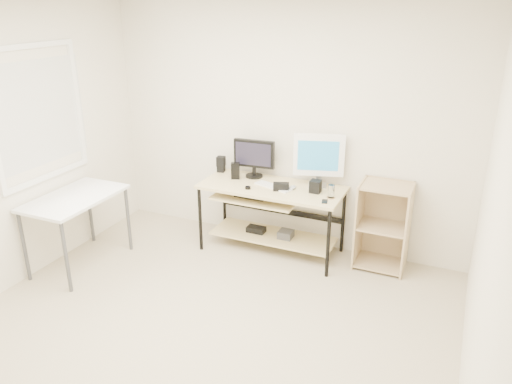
{
  "coord_description": "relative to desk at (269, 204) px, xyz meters",
  "views": [
    {
      "loc": [
        1.8,
        -2.86,
        2.59
      ],
      "look_at": [
        -0.02,
        1.3,
        0.81
      ],
      "focal_mm": 35.0,
      "sensor_mm": 36.0,
      "label": 1
    }
  ],
  "objects": [
    {
      "name": "side_table",
      "position": [
        -1.65,
        -1.06,
        0.13
      ],
      "size": [
        0.6,
        1.0,
        0.75
      ],
      "color": "white",
      "rests_on": "ground"
    },
    {
      "name": "center_speaker",
      "position": [
        0.16,
        -0.08,
        0.25
      ],
      "size": [
        0.18,
        0.12,
        0.08
      ],
      "primitive_type": "cube",
      "rotation": [
        0.0,
        0.0,
        0.34
      ],
      "color": "black",
      "rests_on": "desk"
    },
    {
      "name": "drinking_glass",
      "position": [
        0.68,
        -0.07,
        0.28
      ],
      "size": [
        0.07,
        0.07,
        0.13
      ],
      "primitive_type": "cylinder",
      "rotation": [
        0.0,
        0.0,
        0.01
      ],
      "color": "white",
      "rests_on": "coaster"
    },
    {
      "name": "volume_puck",
      "position": [
        -0.17,
        -0.18,
        0.22
      ],
      "size": [
        0.07,
        0.07,
        0.02
      ],
      "primitive_type": "cylinder",
      "rotation": [
        0.0,
        0.0,
        -0.27
      ],
      "color": "black",
      "rests_on": "desk"
    },
    {
      "name": "white_imac",
      "position": [
        0.46,
        0.19,
        0.53
      ],
      "size": [
        0.51,
        0.19,
        0.55
      ],
      "rotation": [
        0.0,
        0.0,
        0.28
      ],
      "color": "silver",
      "rests_on": "desk"
    },
    {
      "name": "speaker_left",
      "position": [
        -0.67,
        0.2,
        0.3
      ],
      "size": [
        0.1,
        0.1,
        0.18
      ],
      "rotation": [
        0.0,
        0.0,
        0.17
      ],
      "color": "black",
      "rests_on": "desk"
    },
    {
      "name": "desk",
      "position": [
        0.0,
        0.0,
        0.0
      ],
      "size": [
        1.5,
        0.65,
        0.75
      ],
      "color": "beige",
      "rests_on": "ground"
    },
    {
      "name": "black_monitor",
      "position": [
        -0.26,
        0.19,
        0.45
      ],
      "size": [
        0.46,
        0.19,
        0.42
      ],
      "rotation": [
        0.0,
        0.0,
        0.07
      ],
      "color": "black",
      "rests_on": "desk"
    },
    {
      "name": "speaker_right",
      "position": [
        0.49,
        0.01,
        0.28
      ],
      "size": [
        0.11,
        0.11,
        0.13
      ],
      "primitive_type": "cube",
      "rotation": [
        0.0,
        0.0,
        0.0
      ],
      "color": "black",
      "rests_on": "desk"
    },
    {
      "name": "shelf_unit",
      "position": [
        1.18,
        0.16,
        -0.09
      ],
      "size": [
        0.5,
        0.4,
        0.9
      ],
      "color": "tan",
      "rests_on": "ground"
    },
    {
      "name": "smartphone",
      "position": [
        0.65,
        -0.19,
        0.22
      ],
      "size": [
        0.08,
        0.11,
        0.01
      ],
      "primitive_type": "cube",
      "rotation": [
        0.0,
        0.0,
        0.23
      ],
      "color": "black",
      "rests_on": "desk"
    },
    {
      "name": "keyboard",
      "position": [
        0.05,
        -0.03,
        0.22
      ],
      "size": [
        0.44,
        0.24,
        0.01
      ],
      "primitive_type": "cube",
      "rotation": [
        0.0,
        0.0,
        -0.32
      ],
      "color": "white",
      "rests_on": "desk"
    },
    {
      "name": "mouse",
      "position": [
        0.25,
        0.0,
        0.23
      ],
      "size": [
        0.08,
        0.12,
        0.04
      ],
      "primitive_type": "ellipsoid",
      "rotation": [
        0.0,
        0.0,
        -0.17
      ],
      "color": "#B3B3B8",
      "rests_on": "desk"
    },
    {
      "name": "coaster",
      "position": [
        0.68,
        -0.07,
        0.21
      ],
      "size": [
        0.08,
        0.08,
        0.01
      ],
      "primitive_type": "cylinder",
      "rotation": [
        0.0,
        0.0,
        0.01
      ],
      "color": "#9F7648",
      "rests_on": "desk"
    },
    {
      "name": "audio_controller",
      "position": [
        -0.42,
        0.05,
        0.3
      ],
      "size": [
        0.11,
        0.08,
        0.18
      ],
      "primitive_type": "cube",
      "rotation": [
        0.0,
        0.0,
        0.35
      ],
      "color": "black",
      "rests_on": "desk"
    },
    {
      "name": "room",
      "position": [
        -0.11,
        -1.62,
        0.78
      ],
      "size": [
        4.01,
        4.01,
        2.62
      ],
      "color": "#B8AA8D",
      "rests_on": "ground"
    }
  ]
}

